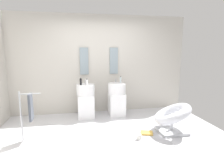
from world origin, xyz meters
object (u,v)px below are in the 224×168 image
Objects in this scene: towel_rack at (29,108)px; soap_bottle_white at (87,82)px; pedestal_sink_left at (86,100)px; magazine_ochre at (147,133)px; coffee_mug at (139,137)px; soap_bottle_clear at (121,80)px; soap_bottle_black at (81,82)px; pedestal_sink_right at (117,99)px; lounge_chair at (172,116)px.

towel_rack is 1.48m from soap_bottle_white.
pedestal_sink_left is 3.95× the size of magazine_ochre.
coffee_mug is 0.61× the size of soap_bottle_clear.
soap_bottle_black reaches higher than magazine_ochre.
towel_rack is 1.46m from soap_bottle_black.
soap_bottle_clear is (-0.01, 1.51, 0.86)m from coffee_mug.
pedestal_sink_right is at bearing 125.18° from magazine_ochre.
soap_bottle_white is (-1.12, 1.08, 0.90)m from magazine_ochre.
pedestal_sink_left is 2.10m from lounge_chair.
towel_rack is 3.97× the size of magazine_ochre.
pedestal_sink_left and pedestal_sink_right have the same top height.
soap_bottle_white reaches higher than pedestal_sink_left.
soap_bottle_white reaches higher than magazine_ochre.
soap_bottle_white is at bearing -78.20° from pedestal_sink_left.
pedestal_sink_right is 1.35m from magazine_ochre.
pedestal_sink_right is 1.50m from coffee_mug.
magazine_ochre is at bearing -73.99° from pedestal_sink_right.
towel_rack is at bearing -135.27° from pedestal_sink_left.
soap_bottle_clear reaches higher than pedestal_sink_right.
soap_bottle_white is 0.95× the size of soap_bottle_clear.
soap_bottle_white is at bearing 155.03° from magazine_ochre.
soap_bottle_white reaches higher than towel_rack.
pedestal_sink_right is at bearing 11.13° from soap_bottle_white.
magazine_ochre is at bearing 179.08° from lounge_chair.
coffee_mug is (-0.77, -0.20, -0.29)m from lounge_chair.
pedestal_sink_left is 0.50m from soap_bottle_white.
towel_rack is at bearing 176.50° from lounge_chair.
soap_bottle_black is at bearing -174.96° from soap_bottle_clear.
coffee_mug is (2.00, -0.37, -0.57)m from towel_rack.
coffee_mug is 1.95m from soap_bottle_black.
towel_rack is 2.32m from soap_bottle_clear.
magazine_ochre is 1.60m from soap_bottle_clear.
soap_bottle_black is at bearing 145.80° from lounge_chair.
pedestal_sink_left is 8.98× the size of coffee_mug.
magazine_ochre is at bearing -79.58° from soap_bottle_clear.
pedestal_sink_left is 5.74× the size of soap_bottle_white.
pedestal_sink_left is at bearing 122.43° from coffee_mug.
lounge_chair is at bearing -36.42° from pedestal_sink_left.
soap_bottle_black is (0.97, 1.05, 0.30)m from towel_rack.
magazine_ochre is (0.35, -1.23, -0.42)m from pedestal_sink_right.
soap_bottle_black reaches higher than soap_bottle_white.
magazine_ochre is (1.15, -1.23, -0.42)m from pedestal_sink_left.
soap_bottle_black is (-0.14, 0.13, 0.00)m from soap_bottle_white.
soap_bottle_clear is 1.03m from soap_bottle_black.
coffee_mug is 0.64× the size of soap_bottle_white.
soap_bottle_black is at bearing -178.57° from pedestal_sink_right.
soap_bottle_white is at bearing 39.63° from towel_rack.
pedestal_sink_right is at bearing -149.61° from soap_bottle_clear.
lounge_chair is 5.98× the size of soap_bottle_clear.
magazine_ochre is 0.31m from coffee_mug.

